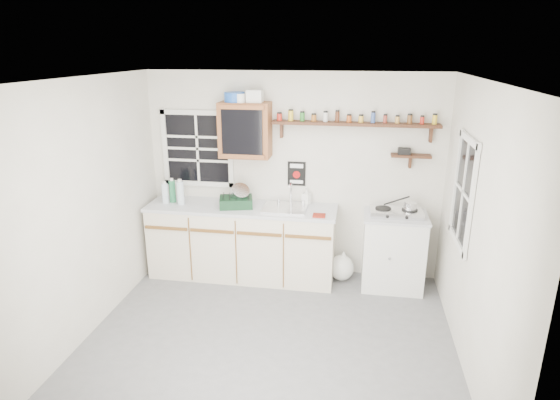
{
  "coord_description": "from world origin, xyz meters",
  "views": [
    {
      "loc": [
        0.76,
        -3.91,
        2.75
      ],
      "look_at": [
        0.02,
        0.55,
        1.27
      ],
      "focal_mm": 30.0,
      "sensor_mm": 36.0,
      "label": 1
    }
  ],
  "objects_px": {
    "main_cabinet": "(242,241)",
    "hotplate": "(396,212)",
    "dish_rack": "(237,199)",
    "upper_cabinet": "(245,130)",
    "spice_shelf": "(353,123)",
    "right_cabinet": "(393,251)"
  },
  "relations": [
    {
      "from": "main_cabinet",
      "to": "hotplate",
      "type": "xyz_separation_m",
      "value": [
        1.83,
        0.01,
        0.49
      ]
    },
    {
      "from": "dish_rack",
      "to": "upper_cabinet",
      "type": "bearing_deg",
      "value": 49.82
    },
    {
      "from": "spice_shelf",
      "to": "dish_rack",
      "type": "bearing_deg",
      "value": -170.15
    },
    {
      "from": "right_cabinet",
      "to": "upper_cabinet",
      "type": "height_order",
      "value": "upper_cabinet"
    },
    {
      "from": "right_cabinet",
      "to": "hotplate",
      "type": "relative_size",
      "value": 1.5
    },
    {
      "from": "main_cabinet",
      "to": "dish_rack",
      "type": "relative_size",
      "value": 5.11
    },
    {
      "from": "hotplate",
      "to": "right_cabinet",
      "type": "bearing_deg",
      "value": 77.93
    },
    {
      "from": "main_cabinet",
      "to": "spice_shelf",
      "type": "relative_size",
      "value": 1.21
    },
    {
      "from": "spice_shelf",
      "to": "dish_rack",
      "type": "distance_m",
      "value": 1.64
    },
    {
      "from": "spice_shelf",
      "to": "hotplate",
      "type": "bearing_deg",
      "value": -21.07
    },
    {
      "from": "main_cabinet",
      "to": "spice_shelf",
      "type": "height_order",
      "value": "spice_shelf"
    },
    {
      "from": "main_cabinet",
      "to": "upper_cabinet",
      "type": "bearing_deg",
      "value": 76.32
    },
    {
      "from": "upper_cabinet",
      "to": "spice_shelf",
      "type": "xyz_separation_m",
      "value": [
        1.26,
        0.07,
        0.11
      ]
    },
    {
      "from": "main_cabinet",
      "to": "dish_rack",
      "type": "bearing_deg",
      "value": -156.19
    },
    {
      "from": "main_cabinet",
      "to": "upper_cabinet",
      "type": "distance_m",
      "value": 1.37
    },
    {
      "from": "spice_shelf",
      "to": "main_cabinet",
      "type": "bearing_deg",
      "value": -170.65
    },
    {
      "from": "upper_cabinet",
      "to": "spice_shelf",
      "type": "bearing_deg",
      "value": 3.14
    },
    {
      "from": "main_cabinet",
      "to": "hotplate",
      "type": "distance_m",
      "value": 1.9
    },
    {
      "from": "dish_rack",
      "to": "main_cabinet",
      "type": "bearing_deg",
      "value": 9.22
    },
    {
      "from": "upper_cabinet",
      "to": "hotplate",
      "type": "distance_m",
      "value": 2.0
    },
    {
      "from": "main_cabinet",
      "to": "right_cabinet",
      "type": "height_order",
      "value": "main_cabinet"
    },
    {
      "from": "right_cabinet",
      "to": "dish_rack",
      "type": "bearing_deg",
      "value": -178.65
    }
  ]
}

